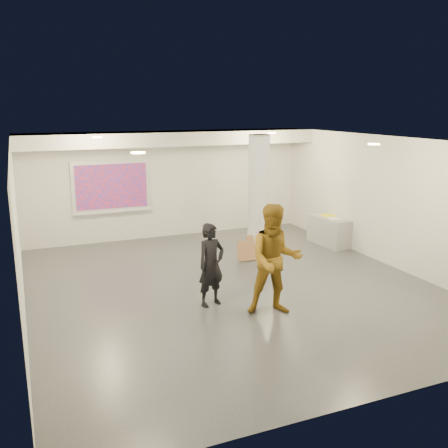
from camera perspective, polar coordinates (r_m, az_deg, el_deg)
name	(u,v)px	position (r m, az deg, el deg)	size (l,w,h in m)	color
floor	(231,286)	(10.47, 0.85, -7.14)	(8.00, 9.00, 0.01)	#34363B
ceiling	(232,141)	(9.83, 0.91, 9.47)	(8.00, 9.00, 0.01)	white
wall_back	(168,184)	(14.21, -6.39, 4.53)	(8.00, 0.01, 3.00)	silver
wall_front	(380,291)	(6.34, 17.45, -7.32)	(8.00, 0.01, 3.00)	silver
wall_left	(18,236)	(9.25, -22.50, -1.24)	(0.01, 9.00, 3.00)	silver
wall_right	(390,202)	(12.17, 18.44, 2.43)	(0.01, 9.00, 3.00)	silver
soffit_band	(173,138)	(13.54, -5.87, 9.73)	(8.00, 1.10, 0.36)	silver
downlight_nw	(97,137)	(11.64, -14.33, 9.58)	(0.22, 0.22, 0.02)	#F8C67F
downlight_ne	(272,133)	(13.03, 5.47, 10.30)	(0.22, 0.22, 0.02)	#F8C67F
downlight_sw	(138,153)	(7.71, -9.80, 8.04)	(0.22, 0.22, 0.02)	#F8C67F
downlight_se	(374,144)	(9.69, 16.76, 8.73)	(0.22, 0.22, 0.02)	#F8C67F
column	(258,196)	(12.26, 3.96, 3.17)	(0.52, 0.52, 3.00)	silver
projection_screen	(111,187)	(13.81, -12.74, 4.14)	(2.10, 0.13, 1.42)	silver
credenza	(329,231)	(13.73, 11.95, -0.77)	(0.54, 1.30, 0.76)	#939597
papers_stack	(334,218)	(13.47, 12.51, 0.62)	(0.27, 0.34, 0.02)	silver
postit_pad	(328,216)	(13.77, 11.85, 0.96)	(0.25, 0.34, 0.03)	#FBF408
cardboard_back	(257,246)	(12.34, 3.79, -2.52)	(0.54, 0.05, 0.59)	#8D6340
cardboard_front	(246,251)	(12.11, 2.57, -3.06)	(0.45, 0.05, 0.50)	#8D6340
woman	(211,265)	(9.30, -1.47, -4.69)	(0.57, 0.38, 1.58)	black
man	(275,260)	(8.92, 5.85, -4.09)	(0.98, 0.76, 2.01)	olive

